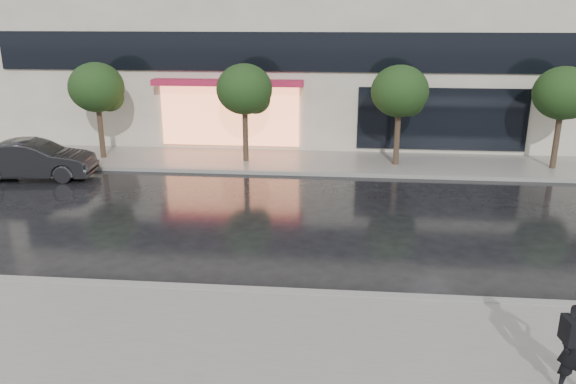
# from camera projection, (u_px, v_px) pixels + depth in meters

# --- Properties ---
(ground) EXTENTS (120.00, 120.00, 0.00)m
(ground) POSITION_uv_depth(u_px,v_px,m) (302.00, 276.00, 13.08)
(ground) COLOR black
(ground) RESTS_ON ground
(sidewalk_near) EXTENTS (60.00, 4.50, 0.12)m
(sidewalk_near) POSITION_uv_depth(u_px,v_px,m) (289.00, 354.00, 9.98)
(sidewalk_near) COLOR slate
(sidewalk_near) RESTS_ON ground
(sidewalk_far) EXTENTS (60.00, 3.50, 0.12)m
(sidewalk_far) POSITION_uv_depth(u_px,v_px,m) (320.00, 162.00, 22.77)
(sidewalk_far) COLOR slate
(sidewalk_far) RESTS_ON ground
(curb_near) EXTENTS (60.00, 0.25, 0.14)m
(curb_near) POSITION_uv_depth(u_px,v_px,m) (299.00, 294.00, 12.11)
(curb_near) COLOR gray
(curb_near) RESTS_ON ground
(curb_far) EXTENTS (60.00, 0.25, 0.14)m
(curb_far) POSITION_uv_depth(u_px,v_px,m) (318.00, 174.00, 21.11)
(curb_far) COLOR gray
(curb_far) RESTS_ON ground
(tree_far_west) EXTENTS (2.20, 2.20, 3.99)m
(tree_far_west) POSITION_uv_depth(u_px,v_px,m) (98.00, 89.00, 22.50)
(tree_far_west) COLOR #33261C
(tree_far_west) RESTS_ON ground
(tree_mid_west) EXTENTS (2.20, 2.20, 3.99)m
(tree_mid_west) POSITION_uv_depth(u_px,v_px,m) (246.00, 91.00, 21.96)
(tree_mid_west) COLOR #33261C
(tree_mid_west) RESTS_ON ground
(tree_mid_east) EXTENTS (2.20, 2.20, 3.99)m
(tree_mid_east) POSITION_uv_depth(u_px,v_px,m) (401.00, 93.00, 21.41)
(tree_mid_east) COLOR #33261C
(tree_mid_east) RESTS_ON ground
(tree_far_east) EXTENTS (2.20, 2.20, 3.99)m
(tree_far_east) POSITION_uv_depth(u_px,v_px,m) (564.00, 95.00, 20.87)
(tree_far_east) COLOR #33261C
(tree_far_east) RESTS_ON ground
(parked_car) EXTENTS (4.47, 2.01, 1.43)m
(parked_car) POSITION_uv_depth(u_px,v_px,m) (34.00, 160.00, 20.53)
(parked_car) COLOR black
(parked_car) RESTS_ON ground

